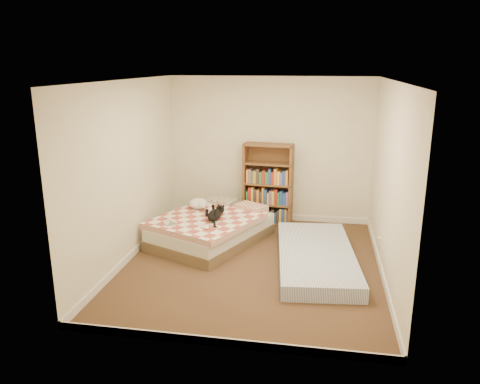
% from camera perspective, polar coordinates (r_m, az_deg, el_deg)
% --- Properties ---
extents(room, '(3.51, 4.01, 2.51)m').
position_cam_1_polar(room, '(6.21, 1.55, 1.33)').
color(room, '#43311C').
rests_on(room, ground).
extents(bed, '(1.88, 2.16, 0.48)m').
position_cam_1_polar(bed, '(7.34, -3.45, -4.39)').
color(bed, brown).
rests_on(bed, room).
extents(bookshelf, '(0.86, 0.35, 1.40)m').
position_cam_1_polar(bookshelf, '(8.11, 3.41, -0.19)').
color(bookshelf, brown).
rests_on(bookshelf, room).
extents(floor_mattress, '(1.25, 2.36, 0.20)m').
position_cam_1_polar(floor_mattress, '(6.67, 9.23, -7.80)').
color(floor_mattress, '#6A80B0').
rests_on(floor_mattress, room).
extents(black_cat, '(0.28, 0.73, 0.17)m').
position_cam_1_polar(black_cat, '(7.08, -3.05, -2.70)').
color(black_cat, black).
rests_on(black_cat, bed).
extents(white_dog, '(0.34, 0.35, 0.16)m').
position_cam_1_polar(white_dog, '(7.58, -5.05, -1.42)').
color(white_dog, white).
rests_on(white_dog, bed).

